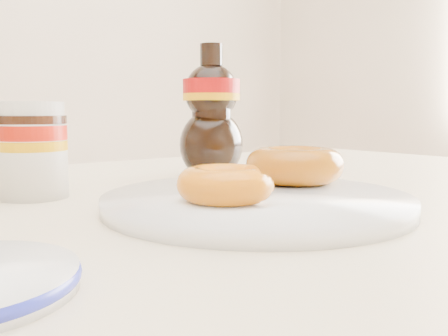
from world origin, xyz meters
TOP-DOWN VIEW (x-y plane):
  - dining_table at (0.00, 0.10)m, footprint 1.40×0.90m
  - plate at (0.03, 0.05)m, footprint 0.29×0.29m
  - donut_bitten at (-0.01, 0.04)m, footprint 0.09×0.09m
  - donut_whole at (0.12, 0.08)m, footprint 0.14×0.14m
  - nutella_jar at (-0.11, 0.24)m, footprint 0.07×0.07m
  - syrup_bottle at (0.15, 0.27)m, footprint 0.12×0.11m

SIDE VIEW (x-z plane):
  - dining_table at x=0.00m, z-range 0.29..1.04m
  - plate at x=0.03m, z-range 0.75..0.77m
  - donut_bitten at x=-0.01m, z-range 0.76..0.79m
  - donut_whole at x=0.12m, z-range 0.76..0.80m
  - nutella_jar at x=-0.11m, z-range 0.75..0.86m
  - syrup_bottle at x=0.15m, z-range 0.75..0.94m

